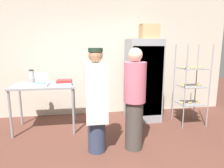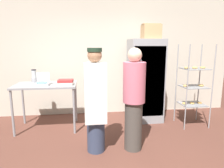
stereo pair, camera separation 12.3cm
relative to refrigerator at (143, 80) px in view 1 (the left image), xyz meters
The scene contains 11 objects.
ground_plane 2.04m from the refrigerator, 117.43° to the right, with size 14.00×14.00×0.00m, color brown.
back_wall 1.19m from the refrigerator, 142.77° to the left, with size 6.40×0.12×2.91m, color beige.
refrigerator is the anchor object (origin of this frame).
baking_rack 1.03m from the refrigerator, 26.56° to the right, with size 0.56×0.51×1.71m.
prep_counter 2.14m from the refrigerator, behind, with size 1.20×0.74×0.93m.
donut_box 2.19m from the refrigerator, 169.14° to the right, with size 0.24×0.20×0.24m.
blender_pitcher 2.41m from the refrigerator, behind, with size 0.12×0.12×0.27m.
binder_stack 1.76m from the refrigerator, 167.32° to the right, with size 0.30×0.24×0.10m.
cardboard_storage_box 1.07m from the refrigerator, 52.14° to the right, with size 0.38×0.31×0.32m.
person_baker 1.76m from the refrigerator, 132.04° to the right, with size 0.35×0.37×1.65m.
person_customer 1.44m from the refrigerator, 113.34° to the right, with size 0.35×0.35×1.65m.
Camera 1 is at (-0.58, -2.68, 1.68)m, focal length 32.00 mm.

